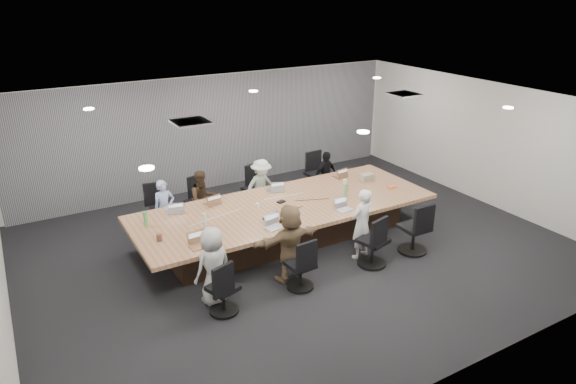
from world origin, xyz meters
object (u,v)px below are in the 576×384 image
conference_table (285,220)px  laptop_0 (173,211)px  laptop_1 (213,203)px  person_2 (261,187)px  chair_3 (317,177)px  person_1 (203,199)px  chair_2 (255,192)px  chair_6 (373,245)px  chair_5 (300,269)px  laptop_6 (344,210)px  bottle_clear (204,219)px  laptop_3 (339,176)px  chair_1 (198,205)px  laptop_4 (200,246)px  laptop_2 (273,190)px  chair_0 (160,212)px  bottle_green_left (146,219)px  chair_7 (414,231)px  stapler (293,218)px  mug_brown (159,237)px  bottle_green_right (346,190)px  person_6 (362,224)px  person_3 (325,175)px  person_4 (213,266)px  snack_packet (392,187)px  person_5 (290,243)px  canvas_bag (367,177)px  person_0 (165,209)px  chair_4 (223,292)px

conference_table → laptop_0: (-2.03, 0.80, 0.35)m
laptop_1 → person_2: 1.48m
chair_3 → person_1: size_ratio=0.68×
chair_2 → chair_6: (0.69, -3.40, 0.02)m
chair_5 → laptop_0: size_ratio=2.45×
laptop_6 → bottle_clear: 2.67m
laptop_6 → laptop_3: bearing=54.8°
laptop_3 → chair_1: bearing=-23.4°
laptop_4 → laptop_2: bearing=31.8°
chair_0 → bottle_green_left: bottle_green_left is taller
chair_7 → laptop_3: (0.03, 2.50, 0.32)m
chair_3 → stapler: (-2.09, -2.35, 0.35)m
chair_0 → mug_brown: size_ratio=6.14×
laptop_0 → chair_3: bearing=-153.6°
laptop_4 → bottle_green_right: (3.41, 0.59, 0.12)m
person_1 → person_6: size_ratio=0.92×
chair_1 → person_3: person_3 is taller
person_4 → snack_packet: bearing=177.9°
laptop_6 → mug_brown: 3.50m
mug_brown → bottle_green_left: bearing=92.7°
chair_5 → bottle_green_right: bearing=32.6°
laptop_4 → bottle_clear: size_ratio=1.55×
chair_3 → laptop_0: bearing=8.0°
laptop_0 → person_5: person_5 is taller
stapler → canvas_bag: (2.45, 0.93, 0.04)m
person_0 → person_1: person_1 is taller
laptop_2 → person_3: (1.71, 0.55, -0.16)m
person_2 → person_6: 2.79m
conference_table → mug_brown: bearing=-174.6°
person_5 → stapler: bearing=-126.2°
canvas_bag → chair_7: bearing=-101.3°
bottle_clear → chair_2: bearing=42.9°
chair_4 → laptop_3: bearing=14.2°
bottle_green_left → mug_brown: bearing=-87.3°
laptop_3 → stapler: 2.54m
person_5 → bottle_green_left: bearing=-44.9°
chair_3 → person_2: person_2 is taller
chair_1 → person_5: size_ratio=0.52×
chair_0 → person_1: 0.93m
laptop_1 → person_5: person_5 is taller
bottle_green_left → bottle_clear: size_ratio=1.26×
canvas_bag → chair_6: bearing=-125.0°
bottle_clear → stapler: 1.61m
chair_3 → person_4: size_ratio=0.65×
chair_1 → chair_3: (3.08, 0.00, 0.06)m
laptop_0 → person_5: size_ratio=0.21×
chair_0 → chair_3: size_ratio=0.87×
chair_7 → chair_1: bearing=132.8°
conference_table → chair_1: bearing=125.4°
chair_5 → bottle_clear: bottle_clear is taller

